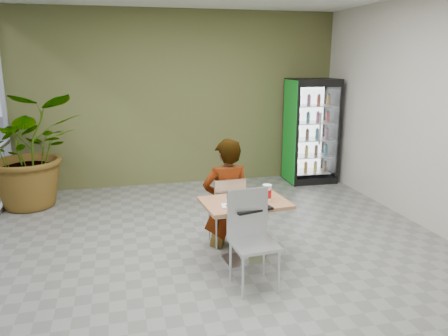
{
  "coord_description": "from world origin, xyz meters",
  "views": [
    {
      "loc": [
        -1.15,
        -4.6,
        2.33
      ],
      "look_at": [
        0.11,
        0.55,
        1.0
      ],
      "focal_mm": 35.0,
      "sensor_mm": 36.0,
      "label": 1
    }
  ],
  "objects_px": {
    "potted_plant": "(30,150)",
    "cafeteria_tray": "(249,207)",
    "chair_near": "(251,230)",
    "soda_cup": "(267,193)",
    "beverage_fridge": "(311,131)",
    "chair_far": "(228,207)",
    "dining_table": "(245,219)",
    "seated_woman": "(226,204)"
  },
  "relations": [
    {
      "from": "dining_table",
      "to": "potted_plant",
      "type": "distance_m",
      "value": 3.92
    },
    {
      "from": "cafeteria_tray",
      "to": "chair_far",
      "type": "bearing_deg",
      "value": 94.37
    },
    {
      "from": "cafeteria_tray",
      "to": "beverage_fridge",
      "type": "height_order",
      "value": "beverage_fridge"
    },
    {
      "from": "chair_far",
      "to": "seated_woman",
      "type": "distance_m",
      "value": 0.05
    },
    {
      "from": "dining_table",
      "to": "seated_woman",
      "type": "bearing_deg",
      "value": 99.27
    },
    {
      "from": "chair_near",
      "to": "cafeteria_tray",
      "type": "xyz_separation_m",
      "value": [
        0.06,
        0.24,
        0.17
      ]
    },
    {
      "from": "chair_near",
      "to": "soda_cup",
      "type": "height_order",
      "value": "chair_near"
    },
    {
      "from": "chair_near",
      "to": "seated_woman",
      "type": "xyz_separation_m",
      "value": [
        -0.01,
        1.01,
        -0.05
      ]
    },
    {
      "from": "soda_cup",
      "to": "dining_table",
      "type": "bearing_deg",
      "value": 172.93
    },
    {
      "from": "seated_woman",
      "to": "chair_far",
      "type": "bearing_deg",
      "value": 93.74
    },
    {
      "from": "soda_cup",
      "to": "beverage_fridge",
      "type": "bearing_deg",
      "value": 57.63
    },
    {
      "from": "dining_table",
      "to": "potted_plant",
      "type": "relative_size",
      "value": 0.55
    },
    {
      "from": "cafeteria_tray",
      "to": "potted_plant",
      "type": "distance_m",
      "value": 4.07
    },
    {
      "from": "dining_table",
      "to": "soda_cup",
      "type": "bearing_deg",
      "value": -7.07
    },
    {
      "from": "seated_woman",
      "to": "potted_plant",
      "type": "distance_m",
      "value": 3.5
    },
    {
      "from": "seated_woman",
      "to": "dining_table",
      "type": "bearing_deg",
      "value": 95.9
    },
    {
      "from": "chair_far",
      "to": "cafeteria_tray",
      "type": "height_order",
      "value": "chair_far"
    },
    {
      "from": "chair_far",
      "to": "cafeteria_tray",
      "type": "bearing_deg",
      "value": 90.99
    },
    {
      "from": "chair_near",
      "to": "soda_cup",
      "type": "bearing_deg",
      "value": 50.13
    },
    {
      "from": "dining_table",
      "to": "cafeteria_tray",
      "type": "bearing_deg",
      "value": -95.45
    },
    {
      "from": "seated_woman",
      "to": "cafeteria_tray",
      "type": "xyz_separation_m",
      "value": [
        0.06,
        -0.78,
        0.22
      ]
    },
    {
      "from": "chair_near",
      "to": "beverage_fridge",
      "type": "relative_size",
      "value": 0.52
    },
    {
      "from": "seated_woman",
      "to": "cafeteria_tray",
      "type": "bearing_deg",
      "value": 91.15
    },
    {
      "from": "dining_table",
      "to": "beverage_fridge",
      "type": "distance_m",
      "value": 3.84
    },
    {
      "from": "chair_far",
      "to": "soda_cup",
      "type": "bearing_deg",
      "value": 119.64
    },
    {
      "from": "beverage_fridge",
      "to": "potted_plant",
      "type": "relative_size",
      "value": 1.07
    },
    {
      "from": "beverage_fridge",
      "to": "chair_near",
      "type": "bearing_deg",
      "value": -121.13
    },
    {
      "from": "chair_near",
      "to": "cafeteria_tray",
      "type": "distance_m",
      "value": 0.29
    },
    {
      "from": "chair_far",
      "to": "potted_plant",
      "type": "bearing_deg",
      "value": -44.11
    },
    {
      "from": "dining_table",
      "to": "beverage_fridge",
      "type": "relative_size",
      "value": 0.51
    },
    {
      "from": "potted_plant",
      "to": "chair_far",
      "type": "bearing_deg",
      "value": -40.73
    },
    {
      "from": "seated_woman",
      "to": "potted_plant",
      "type": "bearing_deg",
      "value": -43.61
    },
    {
      "from": "beverage_fridge",
      "to": "potted_plant",
      "type": "bearing_deg",
      "value": -174.64
    },
    {
      "from": "cafeteria_tray",
      "to": "chair_near",
      "type": "bearing_deg",
      "value": -103.34
    },
    {
      "from": "potted_plant",
      "to": "cafeteria_tray",
      "type": "bearing_deg",
      "value": -48.07
    },
    {
      "from": "soda_cup",
      "to": "potted_plant",
      "type": "bearing_deg",
      "value": 136.88
    },
    {
      "from": "chair_far",
      "to": "chair_near",
      "type": "height_order",
      "value": "chair_near"
    },
    {
      "from": "potted_plant",
      "to": "soda_cup",
      "type": "bearing_deg",
      "value": -43.12
    },
    {
      "from": "soda_cup",
      "to": "cafeteria_tray",
      "type": "relative_size",
      "value": 0.43
    },
    {
      "from": "cafeteria_tray",
      "to": "potted_plant",
      "type": "relative_size",
      "value": 0.23
    },
    {
      "from": "beverage_fridge",
      "to": "dining_table",
      "type": "bearing_deg",
      "value": -124.11
    },
    {
      "from": "dining_table",
      "to": "soda_cup",
      "type": "height_order",
      "value": "soda_cup"
    }
  ]
}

